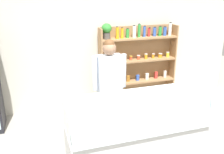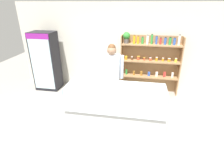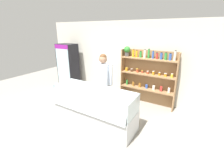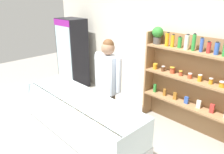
# 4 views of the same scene
# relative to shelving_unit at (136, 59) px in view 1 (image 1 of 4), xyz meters

# --- Properties ---
(ground_plane) EXTENTS (12.00, 12.00, 0.00)m
(ground_plane) POSITION_rel_shelving_unit_xyz_m (-0.87, -1.85, -1.05)
(ground_plane) COLOR gray
(back_wall) EXTENTS (6.80, 0.10, 2.70)m
(back_wall) POSITION_rel_shelving_unit_xyz_m (-0.87, 0.23, 0.30)
(back_wall) COLOR beige
(back_wall) RESTS_ON ground
(shelving_unit) EXTENTS (1.78, 0.29, 1.88)m
(shelving_unit) POSITION_rel_shelving_unit_xyz_m (0.00, 0.00, 0.00)
(shelving_unit) COLOR #9E754C
(shelving_unit) RESTS_ON ground
(deli_display_case) EXTENTS (2.19, 0.78, 1.01)m
(deli_display_case) POSITION_rel_shelving_unit_xyz_m (-0.75, -1.85, -0.74)
(deli_display_case) COLOR silver
(deli_display_case) RESTS_ON ground
(shop_clerk) EXTENTS (0.61, 0.25, 1.75)m
(shop_clerk) POSITION_rel_shelving_unit_xyz_m (-0.96, -1.09, -0.00)
(shop_clerk) COLOR #4C4233
(shop_clerk) RESTS_ON ground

